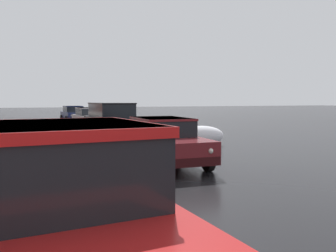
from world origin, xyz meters
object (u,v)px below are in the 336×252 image
(pickup_truck_red_approaching_near_lane, at_px, (35,210))
(sedan_maroon_parked_kerbside_close, at_px, (163,140))
(sedan_darkblue_queued_behind_truck, at_px, (73,114))
(suv_black_parked_kerbside_mid, at_px, (111,120))
(sedan_silver_parked_far_down_block, at_px, (90,117))

(pickup_truck_red_approaching_near_lane, xyz_separation_m, sedan_maroon_parked_kerbside_close, (3.84, 6.10, -0.13))
(pickup_truck_red_approaching_near_lane, relative_size, sedan_darkblue_queued_behind_truck, 1.13)
(suv_black_parked_kerbside_mid, height_order, sedan_silver_parked_far_down_block, suv_black_parked_kerbside_mid)
(sedan_maroon_parked_kerbside_close, bearing_deg, sedan_darkblue_queued_behind_truck, 88.85)
(sedan_maroon_parked_kerbside_close, distance_m, sedan_darkblue_queued_behind_truck, 22.06)
(sedan_silver_parked_far_down_block, height_order, sedan_darkblue_queued_behind_truck, same)
(sedan_maroon_parked_kerbside_close, distance_m, sedan_silver_parked_far_down_block, 14.81)
(pickup_truck_red_approaching_near_lane, bearing_deg, sedan_darkblue_queued_behind_truck, 81.34)
(suv_black_parked_kerbside_mid, height_order, sedan_darkblue_queued_behind_truck, suv_black_parked_kerbside_mid)
(suv_black_parked_kerbside_mid, distance_m, sedan_darkblue_queued_behind_truck, 15.25)
(sedan_darkblue_queued_behind_truck, bearing_deg, sedan_silver_parked_far_down_block, -89.27)
(sedan_silver_parked_far_down_block, bearing_deg, sedan_darkblue_queued_behind_truck, 90.73)
(sedan_maroon_parked_kerbside_close, bearing_deg, pickup_truck_red_approaching_near_lane, -122.21)
(sedan_silver_parked_far_down_block, xyz_separation_m, sedan_darkblue_queued_behind_truck, (-0.09, 7.25, -0.00))
(pickup_truck_red_approaching_near_lane, distance_m, suv_black_parked_kerbside_mid, 13.49)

